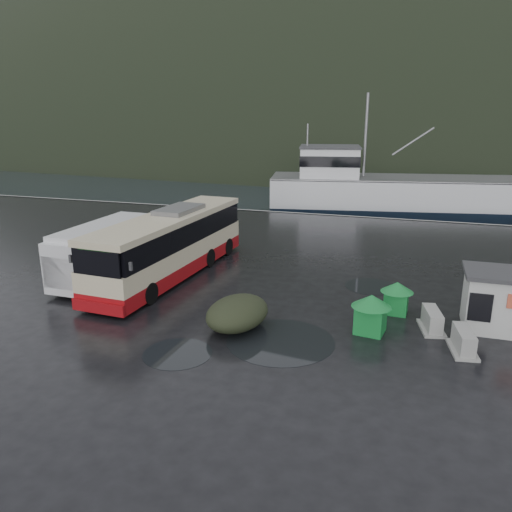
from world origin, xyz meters
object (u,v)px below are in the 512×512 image
(coach_bus, at_px, (173,275))
(jersey_barrier_a, at_px, (431,330))
(white_van, at_px, (109,279))
(ticket_kiosk, at_px, (499,329))
(jersey_barrier_b, at_px, (462,351))
(waste_bin_left, at_px, (370,332))
(waste_bin_right, at_px, (395,313))
(dome_tent, at_px, (238,327))
(fishing_trawler, at_px, (396,199))

(coach_bus, relative_size, jersey_barrier_a, 7.35)
(white_van, relative_size, ticket_kiosk, 2.27)
(ticket_kiosk, bearing_deg, coach_bus, 171.62)
(jersey_barrier_a, relative_size, jersey_barrier_b, 1.00)
(waste_bin_left, bearing_deg, white_van, 168.95)
(waste_bin_right, xyz_separation_m, dome_tent, (-5.75, -3.30, 0.00))
(dome_tent, height_order, jersey_barrier_a, dome_tent)
(coach_bus, xyz_separation_m, waste_bin_right, (11.03, -1.77, 0.00))
(dome_tent, distance_m, fishing_trawler, 32.17)
(coach_bus, xyz_separation_m, white_van, (-2.73, -1.49, 0.00))
(white_van, relative_size, fishing_trawler, 0.24)
(ticket_kiosk, bearing_deg, dome_tent, -163.41)
(coach_bus, height_order, waste_bin_left, coach_bus)
(jersey_barrier_b, bearing_deg, coach_bus, 160.87)
(dome_tent, height_order, jersey_barrier_b, dome_tent)
(waste_bin_right, bearing_deg, dome_tent, -150.12)
(jersey_barrier_b, height_order, fishing_trawler, fishing_trawler)
(waste_bin_right, height_order, dome_tent, waste_bin_right)
(coach_bus, height_order, dome_tent, coach_bus)
(waste_bin_left, relative_size, dome_tent, 0.49)
(waste_bin_right, distance_m, dome_tent, 6.63)
(dome_tent, relative_size, jersey_barrier_b, 1.88)
(dome_tent, bearing_deg, jersey_barrier_b, 3.01)
(dome_tent, xyz_separation_m, jersey_barrier_b, (8.11, 0.43, 0.00))
(coach_bus, distance_m, dome_tent, 7.32)
(waste_bin_left, bearing_deg, fishing_trawler, 90.30)
(jersey_barrier_a, bearing_deg, dome_tent, -164.58)
(waste_bin_left, relative_size, ticket_kiosk, 0.51)
(ticket_kiosk, height_order, jersey_barrier_b, ticket_kiosk)
(coach_bus, xyz_separation_m, waste_bin_left, (10.18, -4.01, 0.00))
(waste_bin_right, bearing_deg, jersey_barrier_b, -50.63)
(jersey_barrier_a, distance_m, jersey_barrier_b, 1.83)
(dome_tent, xyz_separation_m, ticket_kiosk, (9.59, 2.82, 0.00))
(fishing_trawler, bearing_deg, waste_bin_left, -99.50)
(waste_bin_left, bearing_deg, jersey_barrier_a, 22.15)
(white_van, relative_size, jersey_barrier_a, 4.15)
(fishing_trawler, bearing_deg, jersey_barrier_b, -93.68)
(coach_bus, xyz_separation_m, ticket_kiosk, (14.88, -2.25, 0.00))
(waste_bin_right, bearing_deg, coach_bus, 170.89)
(jersey_barrier_a, bearing_deg, waste_bin_left, -157.85)
(coach_bus, bearing_deg, jersey_barrier_a, -10.55)
(fishing_trawler, bearing_deg, jersey_barrier_a, -95.24)
(waste_bin_left, xyz_separation_m, ticket_kiosk, (4.69, 1.76, 0.00))
(white_van, xyz_separation_m, jersey_barrier_a, (15.13, -1.62, 0.00))
(jersey_barrier_b, bearing_deg, waste_bin_left, 168.82)
(coach_bus, distance_m, ticket_kiosk, 15.05)
(coach_bus, distance_m, jersey_barrier_a, 12.79)
(ticket_kiosk, relative_size, jersey_barrier_b, 1.83)
(waste_bin_left, relative_size, jersey_barrier_a, 0.93)
(white_van, relative_size, dome_tent, 2.21)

